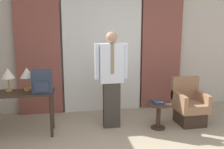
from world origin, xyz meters
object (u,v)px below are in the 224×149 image
object	(u,v)px
armchair	(189,107)
backpack	(42,82)
desk	(18,99)
person	(111,76)
side_table	(159,111)
book	(158,102)
table_lamp_right	(27,74)
table_lamp_left	(8,74)

from	to	relation	value
armchair	backpack	bearing A→B (deg)	-177.96
desk	armchair	xyz separation A→B (m)	(3.14, -0.01, -0.31)
person	side_table	size ratio (longest dim) A/B	3.63
person	book	bearing A→B (deg)	-14.33
person	armchair	world-z (taller)	person
person	side_table	bearing A→B (deg)	-15.58
person	armchair	bearing A→B (deg)	-3.31
desk	person	xyz separation A→B (m)	(1.63, 0.08, 0.33)
table_lamp_right	backpack	xyz separation A→B (m)	(0.27, -0.21, -0.11)
desk	book	distance (m)	2.46
side_table	armchair	bearing A→B (deg)	12.13
armchair	book	world-z (taller)	armchair
armchair	book	distance (m)	0.73
table_lamp_right	armchair	size ratio (longest dim) A/B	0.46
armchair	table_lamp_right	bearing A→B (deg)	177.74
table_lamp_left	book	distance (m)	2.67
table_lamp_right	side_table	xyz separation A→B (m)	(2.31, -0.26, -0.73)
table_lamp_right	table_lamp_left	bearing A→B (deg)	180.00
table_lamp_right	book	bearing A→B (deg)	-5.96
backpack	side_table	bearing A→B (deg)	-1.36
book	table_lamp_left	bearing A→B (deg)	174.75
side_table	book	bearing A→B (deg)	126.45
desk	person	bearing A→B (deg)	2.84
table_lamp_left	table_lamp_right	world-z (taller)	same
person	book	xyz separation A→B (m)	(0.82, -0.21, -0.47)
desk	person	world-z (taller)	person
table_lamp_left	armchair	size ratio (longest dim) A/B	0.46
desk	side_table	size ratio (longest dim) A/B	2.51
backpack	book	distance (m)	2.08
table_lamp_left	side_table	world-z (taller)	table_lamp_left
table_lamp_right	side_table	size ratio (longest dim) A/B	0.83
table_lamp_left	book	size ratio (longest dim) A/B	1.84
person	book	distance (m)	0.97
table_lamp_left	backpack	world-z (taller)	table_lamp_left
backpack	book	size ratio (longest dim) A/B	1.75
table_lamp_left	side_table	distance (m)	2.73
side_table	table_lamp_right	bearing A→B (deg)	173.50
table_lamp_left	backpack	xyz separation A→B (m)	(0.57, -0.21, -0.11)
desk	table_lamp_left	bearing A→B (deg)	144.33
table_lamp_right	side_table	world-z (taller)	table_lamp_right
table_lamp_right	person	size ratio (longest dim) A/B	0.23
table_lamp_right	book	xyz separation A→B (m)	(2.29, -0.24, -0.56)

